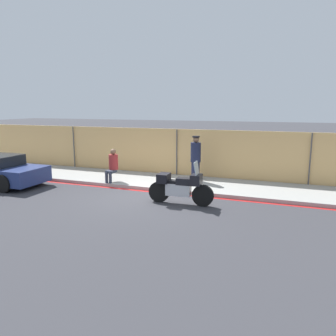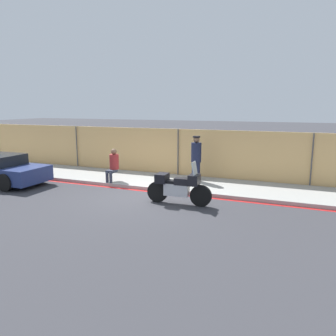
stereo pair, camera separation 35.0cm
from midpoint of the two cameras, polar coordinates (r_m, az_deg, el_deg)
name	(u,v)px [view 1 (the left image)]	position (r m, az deg, el deg)	size (l,w,h in m)	color
ground_plane	(145,197)	(11.75, -4.89, -5.01)	(120.00, 120.00, 0.00)	#38383D
sidewalk	(166,182)	(13.63, -1.04, -2.47)	(40.90, 2.67, 0.13)	#9E9E99
curb_paint_stripe	(153,192)	(12.38, -3.47, -4.17)	(40.90, 0.18, 0.01)	red
storefront_fence	(177,153)	(14.76, 0.98, 2.59)	(38.86, 0.17, 2.18)	#E5B26B
motorcycle	(180,187)	(10.72, 1.17, -3.29)	(2.20, 0.54, 1.45)	black
officer_standing	(196,158)	(13.46, 4.09, 1.73)	(0.42, 0.42, 1.86)	#191E38
person_seated_on_curb	(113,164)	(13.60, -10.34, 0.77)	(0.38, 0.68, 1.33)	#2D3342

